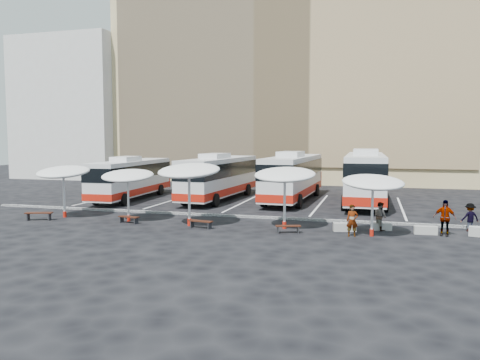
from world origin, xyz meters
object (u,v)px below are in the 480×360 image
(sunshade_2, at_px, (189,171))
(wood_bench_3, at_px, (288,227))
(conc_bench_1, at_px, (381,227))
(passenger_2, at_px, (445,218))
(wood_bench_1, at_px, (129,218))
(bus_2, at_px, (293,175))
(passenger_1, at_px, (381,216))
(bus_0, at_px, (132,177))
(sunshade_0, at_px, (63,172))
(sunshade_1, at_px, (128,176))
(conc_bench_2, at_px, (426,230))
(conc_bench_0, at_px, (345,227))
(passenger_3, at_px, (470,217))
(sunshade_3, at_px, (285,175))
(wood_bench_2, at_px, (201,222))
(passenger_0, at_px, (352,221))
(bus_1, at_px, (220,176))
(bus_3, at_px, (365,175))
(sunshade_4, at_px, (373,182))
(wood_bench_0, at_px, (39,214))

(sunshade_2, bearing_deg, wood_bench_3, -4.93)
(conc_bench_1, distance_m, passenger_2, 3.28)
(wood_bench_1, bearing_deg, bus_2, 59.47)
(passenger_1, bearing_deg, sunshade_2, 58.89)
(bus_0, height_order, passenger_1, bus_0)
(sunshade_0, distance_m, wood_bench_1, 5.77)
(bus_0, bearing_deg, conc_bench_1, -25.74)
(bus_0, height_order, sunshade_1, bus_0)
(conc_bench_1, relative_size, conc_bench_2, 0.93)
(conc_bench_0, distance_m, passenger_2, 5.13)
(passenger_3, bearing_deg, passenger_1, -6.92)
(sunshade_2, relative_size, conc_bench_2, 3.25)
(wood_bench_1, height_order, conc_bench_0, conc_bench_0)
(sunshade_1, bearing_deg, sunshade_3, 1.52)
(bus_2, xyz_separation_m, wood_bench_2, (-3.02, -13.43, -1.74))
(bus_2, height_order, passenger_0, bus_2)
(sunshade_2, height_order, sunshade_3, sunshade_2)
(bus_0, relative_size, sunshade_3, 3.22)
(sunshade_1, bearing_deg, bus_0, 117.97)
(bus_1, xyz_separation_m, bus_3, (11.71, 1.11, 0.21))
(passenger_3, bearing_deg, sunshade_0, -14.68)
(sunshade_1, height_order, wood_bench_1, sunshade_1)
(bus_1, xyz_separation_m, sunshade_4, (12.33, -11.90, 0.83))
(sunshade_3, distance_m, conc_bench_1, 6.07)
(wood_bench_3, height_order, passenger_0, passenger_0)
(wood_bench_2, bearing_deg, conc_bench_1, 12.58)
(sunshade_1, distance_m, conc_bench_2, 17.41)
(wood_bench_2, bearing_deg, bus_2, 77.35)
(sunshade_3, xyz_separation_m, wood_bench_0, (-15.21, -1.54, -2.66))
(bus_3, height_order, conc_bench_2, bus_3)
(bus_3, distance_m, wood_bench_0, 23.83)
(sunshade_2, height_order, wood_bench_1, sunshade_2)
(sunshade_1, relative_size, passenger_3, 2.39)
(sunshade_2, xyz_separation_m, wood_bench_3, (5.91, -0.51, -2.89))
(passenger_2, bearing_deg, wood_bench_0, -162.49)
(bus_0, relative_size, wood_bench_2, 7.81)
(sunshade_2, distance_m, passenger_2, 14.11)
(wood_bench_1, bearing_deg, sunshade_3, 5.53)
(bus_3, xyz_separation_m, passenger_2, (4.26, -11.89, -1.25))
(bus_1, relative_size, wood_bench_2, 8.38)
(bus_3, bearing_deg, conc_bench_0, -94.94)
(passenger_2, height_order, passenger_3, passenger_2)
(passenger_3, bearing_deg, conc_bench_2, 12.55)
(bus_0, bearing_deg, passenger_1, -25.89)
(sunshade_1, relative_size, passenger_0, 2.24)
(bus_0, relative_size, conc_bench_0, 9.39)
(bus_0, height_order, bus_3, bus_3)
(conc_bench_1, xyz_separation_m, passenger_1, (-0.06, -0.03, 0.59))
(sunshade_0, distance_m, conc_bench_2, 22.08)
(conc_bench_1, height_order, conc_bench_2, conc_bench_2)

